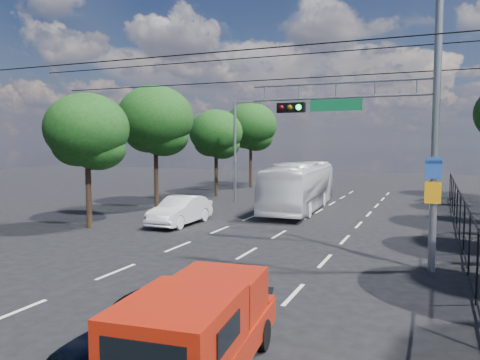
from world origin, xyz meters
The scene contains 14 objects.
ground centered at (0.00, 0.00, 0.00)m, with size 120.00×120.00×0.00m, color black.
lane_markings centered at (0.00, 14.00, 0.01)m, with size 6.12×38.00×0.01m.
signal_mast centered at (5.28, 7.99, 5.24)m, with size 6.43×0.39×9.50m.
streetlight_left centered at (-6.33, 22.00, 3.94)m, with size 2.09×0.22×7.08m.
utility_wires centered at (0.00, 8.83, 7.23)m, with size 22.00×5.04×0.74m.
fence_right centered at (7.60, 12.17, 1.03)m, with size 0.06×34.03×2.00m.
tree_left_b centered at (-9.18, 10.02, 4.58)m, with size 4.08×4.08×6.63m.
tree_left_c centered at (-9.78, 17.02, 5.40)m, with size 4.80×4.80×7.80m.
tree_left_d centered at (-9.38, 25.02, 4.72)m, with size 4.20×4.20×6.83m.
tree_left_e centered at (-9.58, 33.02, 5.53)m, with size 4.92×4.92×7.99m.
red_pickup centered at (2.76, -1.14, 0.93)m, with size 2.14×4.83×1.75m.
navy_hatchback centered at (1.52, -0.89, 0.70)m, with size 1.65×4.10×1.40m, color black.
white_bus centered at (-1.22, 19.91, 1.50)m, with size 2.52×10.76×3.00m, color silver.
white_van centered at (-5.50, 12.55, 0.73)m, with size 1.55×4.44×1.46m, color silver.
Camera 1 is at (6.50, -8.26, 4.19)m, focal length 35.00 mm.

